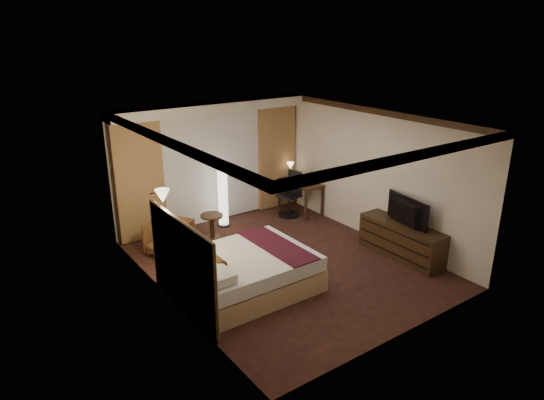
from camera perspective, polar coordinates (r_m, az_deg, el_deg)
floor at (r=9.14m, az=1.47°, el=-7.49°), size 4.50×5.50×0.01m
ceiling at (r=8.27m, az=1.63°, el=9.40°), size 4.50×5.50×0.01m
back_wall at (r=10.84m, az=-7.24°, el=4.39°), size 4.50×0.02×2.70m
left_wall at (r=7.56m, az=-12.24°, el=-2.71°), size 0.02×5.50×2.70m
right_wall at (r=10.07m, az=11.85°, el=2.94°), size 0.02×5.50×2.70m
crown_molding at (r=8.28m, az=1.62°, el=8.99°), size 4.50×5.50×0.12m
soffit at (r=10.37m, az=-6.87°, el=10.78°), size 4.50×0.50×0.20m
curtain_sheer at (r=10.80m, az=-7.02°, el=3.79°), size 2.48×0.04×2.45m
curtain_left_drape at (r=10.09m, az=-15.34°, el=2.09°), size 1.00×0.14×2.45m
curtain_right_drape at (r=11.62m, az=0.51°, el=5.07°), size 1.00×0.14×2.45m
wall_sconce at (r=7.95m, az=-12.76°, el=0.45°), size 0.24×0.24×0.24m
bed at (r=8.18m, az=-3.20°, el=-8.45°), size 2.19×1.71×0.64m
headboard at (r=7.52m, az=-10.44°, el=-7.73°), size 0.12×2.01×1.50m
armchair at (r=9.60m, az=-12.03°, el=-4.13°), size 0.94×0.96×0.75m
side_table at (r=10.19m, az=-7.06°, el=-3.09°), size 0.47×0.47×0.52m
floor_lamp at (r=10.66m, az=-5.80°, el=0.42°), size 0.29×0.29×1.36m
desk at (r=11.54m, az=3.36°, el=0.38°), size 0.55×1.11×0.75m
desk_lamp at (r=11.68m, az=2.17°, el=3.45°), size 0.18×0.18×0.34m
office_chair at (r=11.23m, az=2.02°, el=0.70°), size 0.59×0.59×1.06m
dresser at (r=9.59m, az=14.98°, el=-4.61°), size 0.50×1.74×0.68m
television at (r=9.33m, az=15.20°, el=-1.06°), size 0.76×1.13×0.14m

